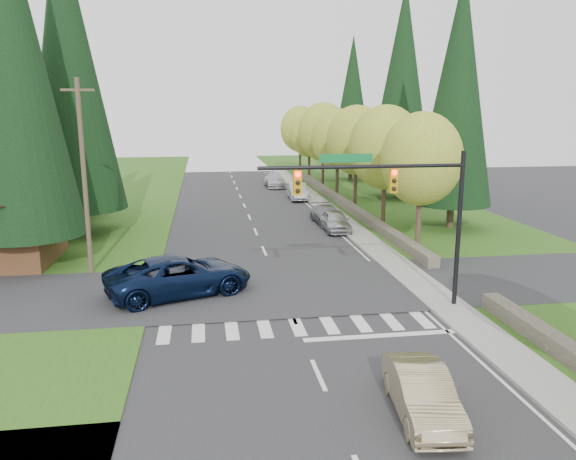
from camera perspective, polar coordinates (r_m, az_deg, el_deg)
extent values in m
plane|color=#28282B|center=(19.81, 2.51, -13.20)|extent=(120.00, 120.00, 0.00)
cube|color=#2B5717|center=(41.88, 14.83, 0.16)|extent=(14.00, 110.00, 0.06)
cube|color=#2B5717|center=(39.65, -22.22, -1.02)|extent=(14.00, 110.00, 0.06)
cube|color=#28282B|center=(27.15, -0.74, -6.02)|extent=(120.00, 8.00, 0.10)
cube|color=gray|center=(41.75, 6.04, 0.52)|extent=(1.80, 80.00, 0.13)
cube|color=gray|center=(41.55, 4.90, 0.48)|extent=(0.20, 80.00, 0.13)
cube|color=#4C4438|center=(49.74, 5.64, 2.75)|extent=(0.70, 40.00, 0.70)
cylinder|color=black|center=(25.03, 16.94, -0.07)|extent=(0.20, 0.20, 6.80)
cylinder|color=black|center=(23.07, 7.63, 6.40)|extent=(8.60, 0.16, 0.16)
cube|color=#0C662D|center=(22.90, 5.92, 7.27)|extent=(2.20, 0.04, 0.35)
cube|color=#BF8C0C|center=(23.53, 10.64, 4.94)|extent=(0.32, 0.24, 1.00)
sphere|color=#FF0C05|center=(23.36, 10.78, 5.74)|extent=(0.22, 0.22, 0.22)
cube|color=#BF8C0C|center=(22.54, 0.95, 4.83)|extent=(0.32, 0.24, 1.00)
sphere|color=#FF0C05|center=(22.36, 1.01, 5.67)|extent=(0.22, 0.22, 0.22)
cylinder|color=#473828|center=(30.35, -19.98, 4.88)|extent=(0.24, 0.24, 10.00)
cube|color=#473828|center=(30.16, -20.61, 13.18)|extent=(1.60, 0.10, 0.12)
cylinder|color=#38281C|center=(34.56, 13.15, 1.71)|extent=(0.32, 0.32, 4.76)
ellipsoid|color=olive|center=(34.13, 13.41, 7.05)|extent=(4.80, 4.80, 5.52)
cylinder|color=#38281C|center=(41.06, 9.71, 3.61)|extent=(0.32, 0.32, 4.93)
ellipsoid|color=olive|center=(40.71, 9.88, 8.27)|extent=(5.20, 5.20, 5.98)
cylinder|color=#38281C|center=(47.64, 6.86, 4.94)|extent=(0.32, 0.32, 5.04)
ellipsoid|color=olive|center=(47.33, 6.97, 9.05)|extent=(5.00, 5.00, 5.75)
cylinder|color=#38281C|center=(54.40, 5.01, 5.77)|extent=(0.32, 0.32, 4.82)
ellipsoid|color=olive|center=(54.13, 5.08, 9.21)|extent=(5.00, 5.00, 5.75)
cylinder|color=#38281C|center=(61.20, 3.57, 6.67)|extent=(0.32, 0.32, 5.15)
ellipsoid|color=olive|center=(60.96, 3.61, 9.94)|extent=(5.40, 5.40, 6.21)
cylinder|color=#38281C|center=(68.01, 2.16, 7.05)|extent=(0.32, 0.32, 4.70)
ellipsoid|color=olive|center=(67.79, 2.18, 9.74)|extent=(4.80, 4.80, 5.52)
cylinder|color=#38281C|center=(74.88, 1.24, 7.64)|extent=(0.32, 0.32, 4.98)
ellipsoid|color=olive|center=(74.68, 1.25, 10.23)|extent=(5.20, 5.20, 5.98)
cylinder|color=#38281C|center=(33.79, -24.66, -1.73)|extent=(0.50, 0.50, 2.00)
cone|color=black|center=(33.03, -26.22, 15.02)|extent=(6.12, 6.12, 18.00)
cylinder|color=#38281C|center=(41.14, -20.34, 0.96)|extent=(0.50, 0.50, 2.00)
cone|color=black|center=(40.55, -21.45, 15.38)|extent=(6.46, 6.46, 19.00)
cylinder|color=#38281C|center=(47.34, -21.28, 2.29)|extent=(0.50, 0.50, 2.00)
cone|color=black|center=(46.78, -22.19, 13.57)|extent=(5.78, 5.78, 17.00)
cylinder|color=#38281C|center=(42.10, 16.15, 1.49)|extent=(0.50, 0.50, 2.00)
cone|color=black|center=(41.44, 16.89, 13.53)|extent=(5.44, 5.44, 16.00)
cylinder|color=#38281C|center=(55.28, 11.10, 4.22)|extent=(0.50, 0.50, 2.00)
cone|color=black|center=(54.81, 11.53, 14.41)|extent=(6.12, 6.12, 18.00)
cylinder|color=#38281C|center=(68.26, 6.37, 5.86)|extent=(0.50, 0.50, 2.00)
cone|color=black|center=(67.85, 6.54, 12.85)|extent=(5.10, 5.10, 15.00)
imported|color=tan|center=(16.82, 13.47, -15.80)|extent=(1.91, 4.35, 1.39)
imported|color=#0A1735|center=(26.55, -10.98, -4.56)|extent=(7.36, 5.25, 1.86)
imported|color=#A9A9AE|center=(39.79, 4.82, 0.94)|extent=(1.83, 4.34, 1.47)
imported|color=slate|center=(42.33, 4.00, 1.55)|extent=(2.03, 4.67, 1.34)
imported|color=#BCBCC1|center=(53.48, 0.99, 3.93)|extent=(1.77, 4.71, 1.53)
imported|color=silver|center=(54.86, 1.05, 4.14)|extent=(1.86, 4.53, 1.54)
imported|color=#B6B6BB|center=(62.01, -1.37, 5.04)|extent=(2.11, 5.00, 1.44)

